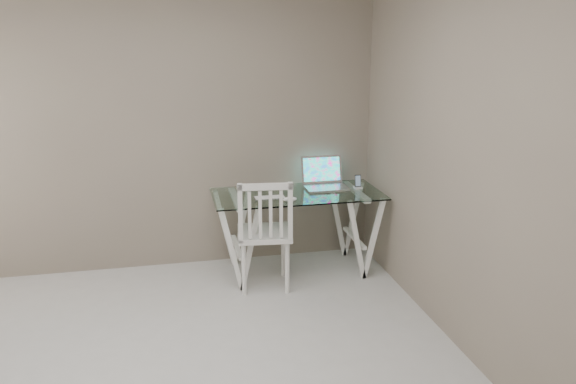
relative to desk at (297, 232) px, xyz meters
name	(u,v)px	position (x,y,z in m)	size (l,w,h in m)	color
room	(133,118)	(-1.26, -1.81, 1.33)	(4.50, 4.52, 2.71)	#ABA9A4
desk	(297,232)	(0.00, 0.00, 0.00)	(1.50, 0.70, 0.75)	silver
chair	(265,230)	(-0.35, -0.31, 0.15)	(0.49, 0.49, 0.98)	silver
laptop	(324,180)	(0.30, 0.17, 0.43)	(0.39, 0.34, 0.27)	#B6B6BB
keyboard	(270,198)	(-0.27, -0.09, 0.37)	(0.27, 0.12, 0.01)	silver
mouse	(290,199)	(-0.12, -0.23, 0.38)	(0.12, 0.07, 0.04)	white
phone_dock	(358,185)	(0.58, 0.04, 0.40)	(0.07, 0.07, 0.12)	white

